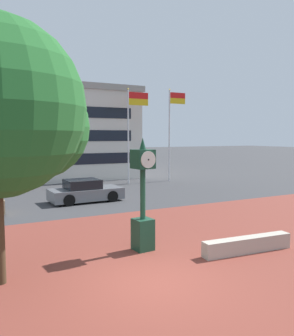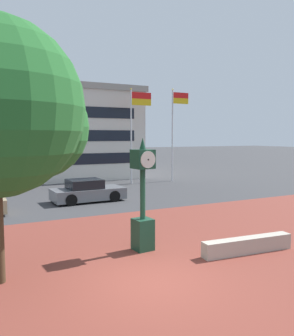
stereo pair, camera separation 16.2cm
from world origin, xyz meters
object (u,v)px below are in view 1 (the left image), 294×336
(plaza_tree, at_px, (4,112))
(flagpole_secondary, at_px, (171,127))
(street_clock, at_px, (143,202))
(car_street_mid, at_px, (85,192))
(flagpole_primary, at_px, (131,126))

(plaza_tree, xyz_separation_m, flagpole_secondary, (14.39, 15.49, 0.22))
(street_clock, distance_m, plaza_tree, 4.98)
(car_street_mid, bearing_deg, street_clock, -7.83)
(plaza_tree, height_order, car_street_mid, plaza_tree)
(street_clock, xyz_separation_m, flagpole_primary, (6.56, 14.96, 2.94))
(car_street_mid, distance_m, flagpole_primary, 9.00)
(plaza_tree, bearing_deg, street_clock, 7.30)
(street_clock, bearing_deg, car_street_mid, 78.60)
(plaza_tree, bearing_deg, car_street_mid, 62.31)
(plaza_tree, relative_size, flagpole_secondary, 0.87)
(flagpole_secondary, bearing_deg, street_clock, -124.39)
(street_clock, xyz_separation_m, plaza_tree, (-4.15, -0.53, 2.71))
(car_street_mid, relative_size, flagpole_secondary, 0.54)
(plaza_tree, height_order, flagpole_secondary, flagpole_secondary)
(plaza_tree, height_order, flagpole_primary, flagpole_primary)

